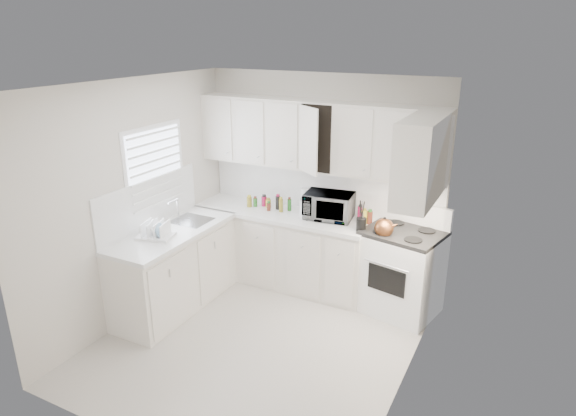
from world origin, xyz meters
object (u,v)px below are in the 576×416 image
Objects in this scene: rice_cooker at (310,206)px; dish_rack at (155,228)px; stove at (402,261)px; tea_kettle at (384,226)px; utensil_crock at (362,216)px; microwave at (329,203)px.

rice_cooker is 1.80m from dish_rack.
stove is at bearing 5.15° from rice_cooker.
rice_cooker is at bearing 32.82° from dish_rack.
utensil_crock is (-0.27, 0.03, 0.07)m from tea_kettle.
dish_rack is (-1.90, -1.17, -0.08)m from utensil_crock.
microwave is 0.52m from utensil_crock.
utensil_crock is at bearing -30.93° from microwave.
microwave is at bearing 157.10° from tea_kettle.
microwave is at bearing 156.67° from utensil_crock.
dish_rack is (-1.43, -1.38, -0.09)m from microwave.
microwave is 1.54× the size of utensil_crock.
rice_cooker is at bearing 163.06° from tea_kettle.
rice_cooker is at bearing -178.59° from microwave.
dish_rack is at bearing -139.09° from stove.
stove is 3.41× the size of dish_rack.
utensil_crock is 2.24m from dish_rack.
tea_kettle is at bearing -4.47° from rice_cooker.
microwave is (-0.74, 0.23, 0.08)m from tea_kettle.
stove is at bearing -11.93° from microwave.
stove is at bearing 13.76° from dish_rack.
tea_kettle is 2.46m from dish_rack.
stove is 1.06m from microwave.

